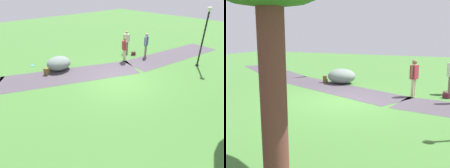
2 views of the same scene
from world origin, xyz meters
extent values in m
plane|color=#427433|center=(0.00, 0.00, 0.00)|extent=(48.00, 48.00, 0.00)
cube|color=#48414A|center=(1.58, -2.52, 0.00)|extent=(8.22, 5.24, 0.01)
cube|color=#48414A|center=(8.50, -6.44, 0.00)|extent=(7.80, 6.46, 0.01)
cylinder|color=brown|center=(-1.43, 6.28, 1.90)|extent=(0.46, 0.46, 3.81)
ellipsoid|color=gray|center=(1.70, -3.79, 0.41)|extent=(1.81, 1.71, 0.82)
cylinder|color=#7E715B|center=(-3.83, -3.31, 0.40)|extent=(0.13, 0.13, 0.81)
cylinder|color=tan|center=(-3.71, -3.38, 1.14)|extent=(0.08, 0.08, 0.54)
cylinder|color=beige|center=(-2.42, -1.99, 0.40)|extent=(0.13, 0.13, 0.79)
cylinder|color=beige|center=(-2.47, -2.14, 0.40)|extent=(0.13, 0.13, 0.79)
cube|color=#AD2C3C|center=(-2.44, -2.06, 1.09)|extent=(0.34, 0.42, 0.59)
cylinder|color=#8A684B|center=(-2.37, -1.85, 1.12)|extent=(0.08, 0.08, 0.53)
cylinder|color=#8A684B|center=(-2.51, -2.27, 1.12)|extent=(0.08, 0.08, 0.53)
sphere|color=#8A684B|center=(-2.44, -2.06, 1.52)|extent=(0.21, 0.21, 0.21)
cube|color=#57172F|center=(-3.77, -2.38, 0.12)|extent=(0.32, 0.30, 0.24)
torus|color=#57172F|center=(-3.77, -2.38, 0.30)|extent=(0.38, 0.38, 0.02)
cube|color=brown|center=(2.64, -3.61, 0.20)|extent=(0.31, 0.34, 0.40)
cube|color=brown|center=(2.53, -3.67, 0.12)|extent=(0.15, 0.20, 0.18)
cylinder|color=#3B9CE7|center=(2.73, -5.55, 0.01)|extent=(0.24, 0.24, 0.02)
camera|label=1|loc=(6.71, 6.61, 4.85)|focal=30.21mm
camera|label=2|loc=(-4.36, 10.07, 2.75)|focal=44.97mm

